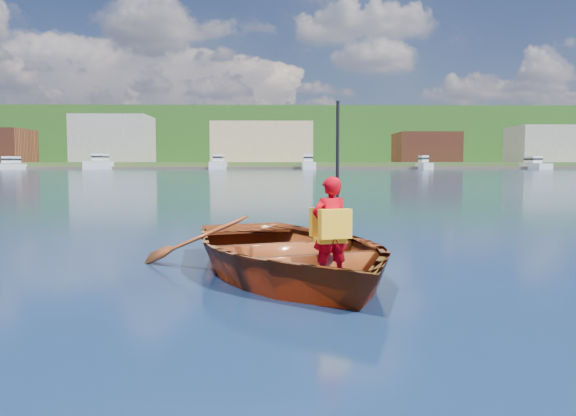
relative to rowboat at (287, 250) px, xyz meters
The scene contains 8 objects.
ground 0.30m from the rowboat, 162.83° to the left, with size 600.00×600.00×0.00m.
rowboat is the anchor object (origin of this frame).
child_paddler 0.98m from the rowboat, 61.10° to the right, with size 0.46×0.43×1.87m.
shoreline 236.84m from the rowboat, 90.01° to the left, with size 400.00×140.00×22.00m.
dock 148.02m from the rowboat, 89.85° to the left, with size 160.03×10.29×0.80m.
waterfront_buildings 165.37m from the rowboat, 92.70° to the left, with size 202.00×16.00×14.00m.
marina_yachts 143.68m from the rowboat, 93.88° to the left, with size 143.51×13.87×4.43m.
hillside_trees 232.84m from the rowboat, 89.14° to the left, with size 277.98×76.71×23.73m.
Camera 1 is at (-0.04, -6.57, 1.30)m, focal length 35.00 mm.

